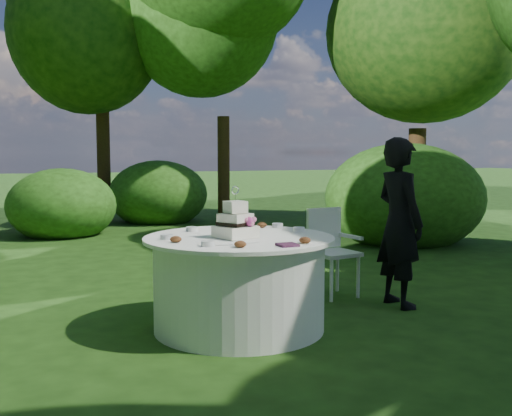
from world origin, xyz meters
The scene contains 9 objects.
ground centered at (0.00, 0.00, 0.00)m, with size 80.00×80.00×0.00m, color #18340E.
napkins centered at (0.16, -0.60, 0.78)m, with size 0.14×0.14×0.02m, color #491F3C.
feather_plume centered at (-0.20, -0.37, 0.78)m, with size 0.48×0.07×0.01m, color white.
guest centered at (1.67, 0.15, 0.80)m, with size 0.58×0.38×1.60m, color black.
table centered at (0.00, 0.00, 0.39)m, with size 1.56×1.56×0.77m.
cake centered at (-0.05, -0.05, 0.88)m, with size 0.35×0.35×0.42m.
chair centered at (1.27, 0.77, 0.52)m, with size 0.48×0.47×0.89m.
votives centered at (-0.03, 0.13, 0.79)m, with size 1.27×0.96×0.04m.
petal_cups centered at (0.00, -0.18, 0.79)m, with size 1.04×1.09×0.05m.
Camera 1 is at (-1.65, -4.56, 1.46)m, focal length 42.00 mm.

